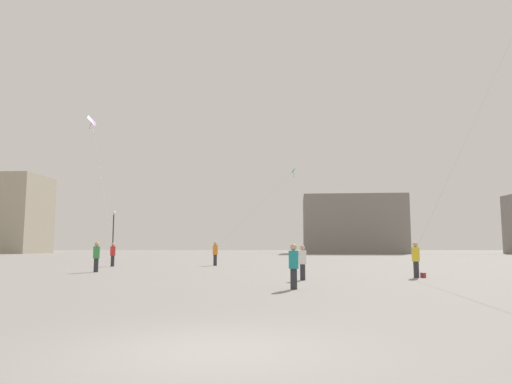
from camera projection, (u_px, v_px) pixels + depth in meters
ground_plane at (210, 352)px, 6.87m from camera, size 300.00×300.00×0.00m
person_in_yellow at (416, 258)px, 22.60m from camera, size 0.37×0.37×1.72m
person_in_teal at (294, 264)px, 16.67m from camera, size 0.35×0.35×1.61m
person_in_white at (303, 261)px, 21.02m from camera, size 0.34×0.34×1.57m
person_in_red at (113, 253)px, 34.68m from camera, size 0.38×0.38×1.75m
person_in_orange at (215, 253)px, 36.08m from camera, size 0.40×0.40×1.83m
person_in_green at (96, 255)px, 27.36m from camera, size 0.38×0.38×1.76m
kite_violet_delta at (93, 123)px, 43.44m from camera, size 5.32×8.18×12.28m
kite_cyan_diamond at (291, 172)px, 44.30m from camera, size 6.77×8.28×7.72m
building_centre_hall at (352, 225)px, 93.34m from camera, size 20.09×17.04×11.15m
lamppost_east at (113, 227)px, 46.77m from camera, size 0.36×0.36×4.98m
handbag_beside_flyer at (423, 275)px, 22.59m from camera, size 0.19×0.34×0.24m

